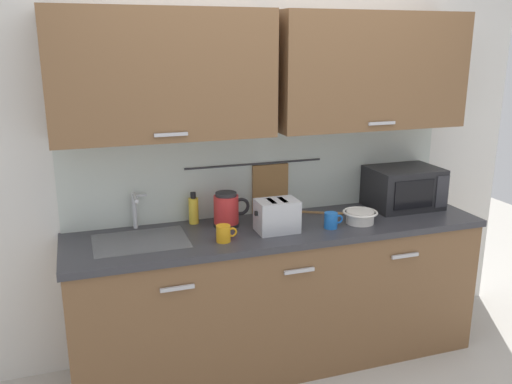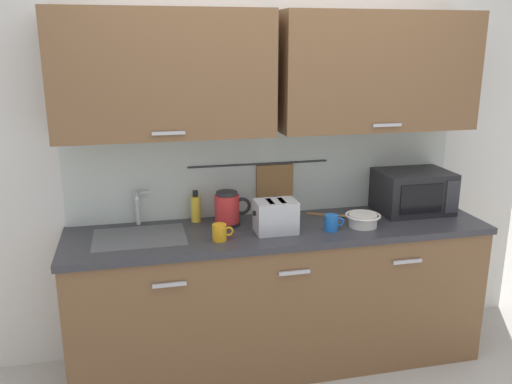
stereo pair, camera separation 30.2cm
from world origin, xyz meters
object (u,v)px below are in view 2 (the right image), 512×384
object	(u,v)px
electric_kettle	(228,209)
mug_near_sink	(220,232)
mixing_bowl	(363,219)
toaster	(276,216)
wooden_spoon	(333,215)
dish_soap_bottle	(196,208)
mug_by_kettle	(332,223)
microwave	(413,191)

from	to	relation	value
electric_kettle	mug_near_sink	distance (m)	0.28
mixing_bowl	toaster	size ratio (longest dim) A/B	0.84
toaster	wooden_spoon	size ratio (longest dim) A/B	1.00
dish_soap_bottle	mug_by_kettle	world-z (taller)	dish_soap_bottle
mug_near_sink	mug_by_kettle	distance (m)	0.67
electric_kettle	mug_by_kettle	world-z (taller)	electric_kettle
mug_by_kettle	wooden_spoon	distance (m)	0.28
microwave	dish_soap_bottle	distance (m)	1.41
mug_by_kettle	wooden_spoon	world-z (taller)	mug_by_kettle
mug_near_sink	wooden_spoon	bearing A→B (deg)	19.19
electric_kettle	wooden_spoon	size ratio (longest dim) A/B	0.89
mixing_bowl	mug_by_kettle	size ratio (longest dim) A/B	1.78
mug_near_sink	wooden_spoon	distance (m)	0.82
microwave	mixing_bowl	bearing A→B (deg)	-154.75
mug_near_sink	wooden_spoon	world-z (taller)	mug_near_sink
mixing_bowl	electric_kettle	bearing A→B (deg)	164.53
mug_by_kettle	toaster	bearing A→B (deg)	171.44
electric_kettle	dish_soap_bottle	bearing A→B (deg)	149.26
microwave	mug_near_sink	world-z (taller)	microwave
dish_soap_bottle	toaster	bearing A→B (deg)	-35.03
microwave	mug_by_kettle	xyz separation A→B (m)	(-0.65, -0.23, -0.09)
microwave	toaster	bearing A→B (deg)	-169.37
toaster	wooden_spoon	bearing A→B (deg)	25.34
mug_by_kettle	wooden_spoon	xyz separation A→B (m)	(0.11, 0.25, -0.04)
mug_near_sink	electric_kettle	bearing A→B (deg)	70.43
dish_soap_bottle	mug_near_sink	xyz separation A→B (m)	(0.09, -0.36, -0.04)
mug_by_kettle	wooden_spoon	size ratio (longest dim) A/B	0.47
wooden_spoon	dish_soap_bottle	bearing A→B (deg)	173.68
electric_kettle	mixing_bowl	world-z (taller)	electric_kettle
mug_near_sink	microwave	bearing A→B (deg)	10.64
dish_soap_bottle	wooden_spoon	distance (m)	0.87
mug_by_kettle	mixing_bowl	bearing A→B (deg)	7.00
dish_soap_bottle	toaster	distance (m)	0.52
microwave	dish_soap_bottle	size ratio (longest dim) A/B	2.35
electric_kettle	mug_by_kettle	bearing A→B (deg)	-22.82
mug_by_kettle	mug_near_sink	bearing A→B (deg)	-178.76
toaster	electric_kettle	bearing A→B (deg)	142.10
mixing_bowl	wooden_spoon	xyz separation A→B (m)	(-0.10, 0.23, -0.04)
electric_kettle	wooden_spoon	bearing A→B (deg)	1.02
microwave	wooden_spoon	size ratio (longest dim) A/B	1.80
electric_kettle	mug_near_sink	bearing A→B (deg)	-109.57
dish_soap_bottle	mixing_bowl	distance (m)	1.02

